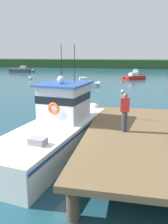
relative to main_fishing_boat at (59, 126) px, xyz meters
name	(u,v)px	position (x,y,z in m)	size (l,w,h in m)	color
ground_plane	(49,152)	(-0.29, -0.76, -1.01)	(200.00, 200.00, 0.00)	#1E4C5B
dock	(160,137)	(4.51, -0.76, 0.07)	(6.00, 9.00, 1.20)	#4C3D2D
main_fishing_boat	(59,126)	(0.00, 0.00, 0.00)	(3.76, 9.96, 4.80)	white
deckhand_further_back	(125,111)	(3.06, -0.68, 1.05)	(0.36, 0.22, 1.63)	#383842
moored_boat_mid_harbor	(135,73)	(3.79, 39.73, -0.63)	(1.16, 4.34, 1.10)	white
moored_boat_far_left	(81,83)	(-3.47, 20.42, -0.59)	(4.83, 2.29, 1.21)	white
moored_boat_outer_mooring	(134,77)	(3.45, 30.21, -0.62)	(4.03, 3.44, 1.13)	red
moored_boat_off_the_point	(22,70)	(-21.64, 40.14, -0.51)	(5.79, 1.79, 1.46)	#4C4C51
mooring_buoy_channel_marker	(30,78)	(-13.66, 27.13, -0.75)	(0.51, 0.51, 0.51)	silver
mooring_buoy_inshore	(59,78)	(-8.80, 27.71, -0.79)	(0.43, 0.43, 0.43)	#EA5B19
mooring_buoy_outer	(123,91)	(2.27, 16.31, -0.82)	(0.38, 0.38, 0.38)	silver
far_shoreline	(121,64)	(-0.29, 61.24, 0.19)	(120.00, 8.00, 2.40)	#284723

